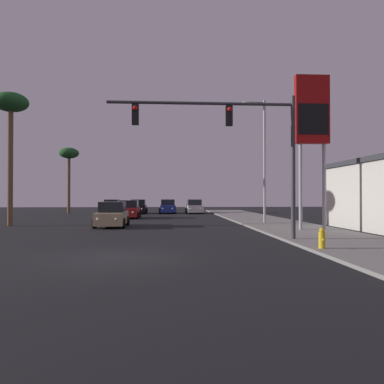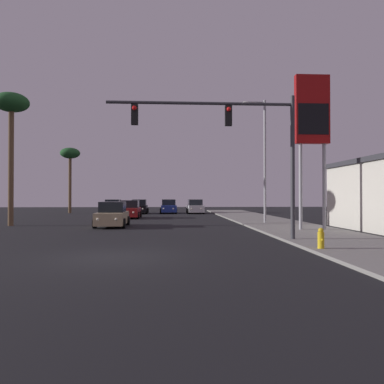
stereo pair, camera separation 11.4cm
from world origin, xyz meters
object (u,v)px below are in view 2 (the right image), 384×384
(car_grey, at_px, (113,207))
(car_black, at_px, (139,207))
(car_red, at_px, (130,210))
(fire_hydrant, at_px, (321,238))
(car_white, at_px, (195,207))
(car_tan, at_px, (112,215))
(car_blue, at_px, (169,207))
(traffic_light_mast, at_px, (238,135))
(palm_tree_far, at_px, (70,156))
(gas_station_sign, at_px, (312,118))
(street_lamp, at_px, (263,155))
(palm_tree_near, at_px, (11,110))

(car_grey, bearing_deg, car_black, -175.42)
(car_red, distance_m, fire_hydrant, 23.88)
(car_white, xyz_separation_m, car_black, (-6.69, 0.02, 0.00))
(car_tan, xyz_separation_m, car_grey, (-2.90, 19.26, 0.00))
(car_tan, distance_m, car_blue, 20.42)
(car_white, distance_m, car_blue, 3.27)
(car_grey, xyz_separation_m, car_blue, (6.56, 0.84, 0.00))
(car_blue, bearing_deg, traffic_light_mast, 94.69)
(car_red, bearing_deg, car_black, -90.97)
(car_blue, relative_size, palm_tree_far, 0.54)
(car_grey, bearing_deg, car_blue, -172.18)
(car_tan, distance_m, palm_tree_far, 23.62)
(car_blue, distance_m, traffic_light_mast, 29.38)
(car_white, bearing_deg, car_blue, -13.14)
(car_blue, xyz_separation_m, gas_station_sign, (8.49, -24.28, 5.86))
(car_tan, xyz_separation_m, traffic_light_mast, (6.96, -8.82, 4.03))
(car_black, xyz_separation_m, traffic_light_mast, (6.78, -28.29, 4.03))
(street_lamp, distance_m, fire_hydrant, 14.37)
(car_red, relative_size, fire_hydrant, 5.68)
(car_tan, height_order, car_black, same)
(car_white, bearing_deg, palm_tree_near, 50.63)
(car_red, xyz_separation_m, palm_tree_near, (-7.26, -8.82, 7.30))
(traffic_light_mast, height_order, street_lamp, street_lamp)
(car_grey, distance_m, palm_tree_near, 19.96)
(car_white, distance_m, palm_tree_far, 16.60)
(car_red, height_order, traffic_light_mast, traffic_light_mast)
(car_tan, distance_m, car_red, 9.99)
(car_red, height_order, palm_tree_near, palm_tree_near)
(fire_hydrant, bearing_deg, car_white, 94.73)
(car_white, bearing_deg, palm_tree_far, -8.24)
(street_lamp, bearing_deg, car_red, 141.64)
(traffic_light_mast, xyz_separation_m, street_lamp, (3.74, 10.40, 0.33))
(car_tan, distance_m, traffic_light_mast, 11.94)
(gas_station_sign, xyz_separation_m, palm_tree_near, (-19.34, 5.37, 1.44))
(palm_tree_far, bearing_deg, street_lamp, -45.68)
(car_grey, bearing_deg, fire_hydrant, 112.17)
(gas_station_sign, bearing_deg, car_white, 102.62)
(car_red, xyz_separation_m, street_lamp, (10.63, -8.41, 4.36))
(gas_station_sign, distance_m, fire_hydrant, 10.26)
(fire_hydrant, xyz_separation_m, palm_tree_far, (-17.90, 33.14, 6.47))
(traffic_light_mast, distance_m, palm_tree_near, 17.62)
(palm_tree_far, bearing_deg, car_blue, -5.12)
(car_red, bearing_deg, palm_tree_near, 50.22)
(car_black, xyz_separation_m, gas_station_sign, (11.98, -23.66, 5.86))
(gas_station_sign, bearing_deg, traffic_light_mast, -138.32)
(car_white, xyz_separation_m, street_lamp, (3.83, -17.87, 4.36))
(palm_tree_near, bearing_deg, gas_station_sign, -15.51)
(car_red, bearing_deg, car_blue, -109.90)
(car_blue, distance_m, fire_hydrant, 32.58)
(gas_station_sign, distance_m, palm_tree_far, 32.68)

